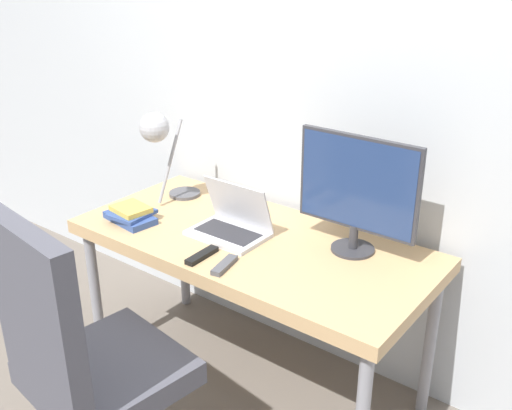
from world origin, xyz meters
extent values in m
cube|color=silver|center=(0.00, 0.80, 1.30)|extent=(8.00, 0.05, 2.60)
cube|color=tan|center=(0.00, 0.37, 0.73)|extent=(1.56, 0.73, 0.06)
cylinder|color=gray|center=(-0.72, 0.06, 0.35)|extent=(0.05, 0.05, 0.70)
cylinder|color=gray|center=(-0.72, 0.67, 0.35)|extent=(0.05, 0.05, 0.70)
cylinder|color=gray|center=(0.72, 0.67, 0.35)|extent=(0.05, 0.05, 0.70)
cube|color=silver|center=(-0.09, 0.32, 0.77)|extent=(0.33, 0.22, 0.02)
cube|color=#2D2D33|center=(-0.09, 0.32, 0.78)|extent=(0.28, 0.13, 0.00)
cube|color=silver|center=(-0.09, 0.39, 0.88)|extent=(0.33, 0.08, 0.21)
cube|color=navy|center=(-0.09, 0.39, 0.88)|extent=(0.29, 0.07, 0.19)
cylinder|color=#333338|center=(0.40, 0.53, 0.76)|extent=(0.18, 0.18, 0.01)
cylinder|color=#333338|center=(0.40, 0.53, 0.82)|extent=(0.04, 0.04, 0.10)
cube|color=#333338|center=(0.40, 0.53, 1.05)|extent=(0.51, 0.02, 0.39)
cube|color=navy|center=(0.40, 0.52, 1.05)|extent=(0.49, 0.00, 0.36)
cylinder|color=#4C4C51|center=(-0.56, 0.54, 0.76)|extent=(0.16, 0.16, 0.02)
cylinder|color=#99999E|center=(-0.56, 0.46, 0.96)|extent=(0.02, 0.19, 0.38)
sphere|color=#B2B2B7|center=(-0.56, 0.37, 1.15)|extent=(0.14, 0.14, 0.14)
cube|color=#4C4C56|center=(-0.08, -0.38, 0.49)|extent=(0.57, 0.57, 0.09)
cube|color=#4C4C56|center=(-0.10, -0.60, 0.84)|extent=(0.48, 0.13, 0.61)
cube|color=#334C8C|center=(-0.54, 0.17, 0.77)|extent=(0.26, 0.16, 0.03)
cube|color=#334C8C|center=(-0.53, 0.17, 0.80)|extent=(0.17, 0.18, 0.02)
cube|color=gold|center=(-0.54, 0.18, 0.82)|extent=(0.18, 0.15, 0.02)
cube|color=#4C4C51|center=(0.07, 0.10, 0.77)|extent=(0.07, 0.16, 0.02)
cube|color=black|center=(-0.05, 0.11, 0.77)|extent=(0.04, 0.17, 0.02)
camera|label=1|loc=(1.40, -1.44, 1.90)|focal=42.00mm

